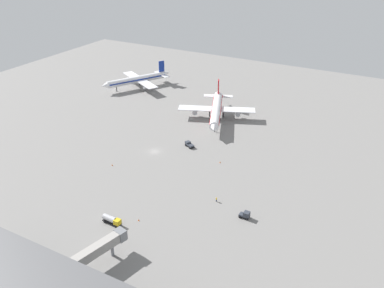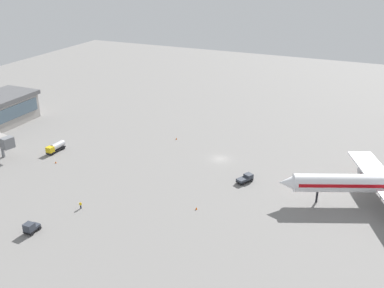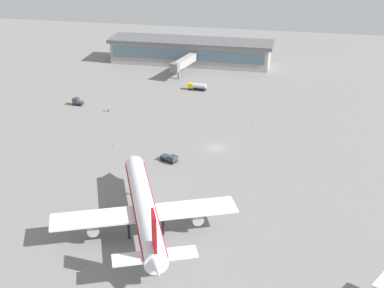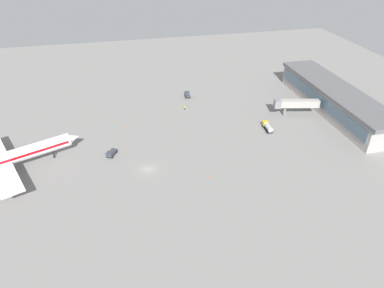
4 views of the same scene
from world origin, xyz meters
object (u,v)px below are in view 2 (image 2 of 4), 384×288
object	(u,v)px
baggage_tug	(31,227)
airplane_at_gate	(380,183)
ground_crew_worker	(81,205)
fuel_truck	(56,147)
safety_cone_mid_apron	(56,162)
safety_cone_far_side	(196,208)
pushback_tractor	(245,178)
safety_cone_near_gate	(176,139)

from	to	relation	value
baggage_tug	airplane_at_gate	bearing A→B (deg)	122.39
airplane_at_gate	ground_crew_worker	size ratio (longest dim) A/B	25.91
fuel_truck	safety_cone_mid_apron	distance (m)	8.23
ground_crew_worker	safety_cone_far_side	xyz separation A→B (m)	(-10.09, 24.12, -0.55)
fuel_truck	safety_cone_far_side	size ratio (longest dim) A/B	10.63
pushback_tractor	safety_cone_far_side	xyz separation A→B (m)	(17.10, -6.15, -0.67)
safety_cone_near_gate	safety_cone_far_side	xyz separation A→B (m)	(35.21, 21.85, 0.00)
baggage_tug	fuel_truck	xyz separation A→B (m)	(-34.77, -22.37, 0.23)
ground_crew_worker	safety_cone_near_gate	distance (m)	45.36
baggage_tug	fuel_truck	world-z (taller)	fuel_truck
fuel_truck	safety_cone_near_gate	distance (m)	36.03
ground_crew_worker	safety_cone_far_side	world-z (taller)	ground_crew_worker
safety_cone_mid_apron	ground_crew_worker	bearing A→B (deg)	51.42
airplane_at_gate	pushback_tractor	size ratio (longest dim) A/B	9.06
fuel_truck	safety_cone_near_gate	size ratio (longest dim) A/B	10.63
airplane_at_gate	safety_cone_near_gate	xyz separation A→B (m)	(-15.64, -58.83, -4.73)
fuel_truck	ground_crew_worker	world-z (taller)	fuel_truck
airplane_at_gate	safety_cone_far_side	distance (m)	42.11
pushback_tractor	ground_crew_worker	world-z (taller)	pushback_tractor
baggage_tug	fuel_truck	distance (m)	41.34
airplane_at_gate	fuel_truck	world-z (taller)	airplane_at_gate
safety_cone_far_side	safety_cone_mid_apron	bearing A→B (deg)	-98.29
pushback_tractor	ground_crew_worker	size ratio (longest dim) A/B	2.86
baggage_tug	pushback_tractor	world-z (taller)	baggage_tug
fuel_truck	safety_cone_mid_apron	bearing A→B (deg)	41.55
airplane_at_gate	ground_crew_worker	bearing A→B (deg)	3.11
fuel_truck	safety_cone_far_side	world-z (taller)	fuel_truck
airplane_at_gate	fuel_truck	xyz separation A→B (m)	(6.67, -87.10, -3.65)
pushback_tractor	safety_cone_near_gate	distance (m)	33.35
ground_crew_worker	safety_cone_mid_apron	xyz separation A→B (m)	(-16.65, -20.87, -0.55)
ground_crew_worker	safety_cone_far_side	distance (m)	26.15
airplane_at_gate	safety_cone_near_gate	bearing A→B (deg)	-37.68
ground_crew_worker	safety_cone_near_gate	xyz separation A→B (m)	(-45.30, 2.27, -0.55)
safety_cone_mid_apron	safety_cone_far_side	world-z (taller)	same
airplane_at_gate	safety_cone_far_side	world-z (taller)	airplane_at_gate
baggage_tug	safety_cone_far_side	bearing A→B (deg)	128.00
safety_cone_near_gate	safety_cone_far_side	world-z (taller)	same
safety_cone_near_gate	safety_cone_mid_apron	size ratio (longest dim) A/B	1.00
airplane_at_gate	pushback_tractor	bearing A→B (deg)	-18.20
airplane_at_gate	safety_cone_far_side	size ratio (longest dim) A/B	72.12
baggage_tug	pushback_tractor	xyz separation A→B (m)	(-38.97, 33.90, -0.19)
airplane_at_gate	pushback_tractor	world-z (taller)	airplane_at_gate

